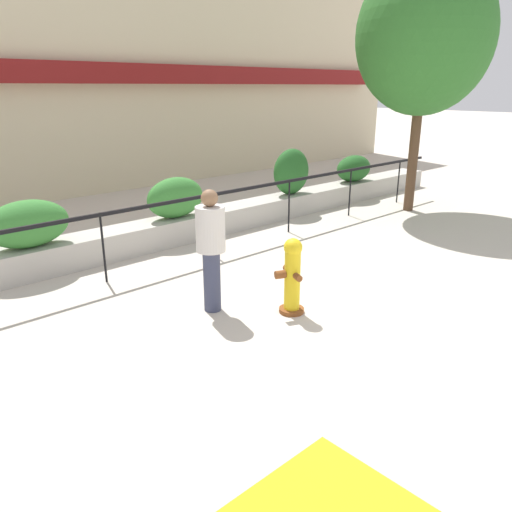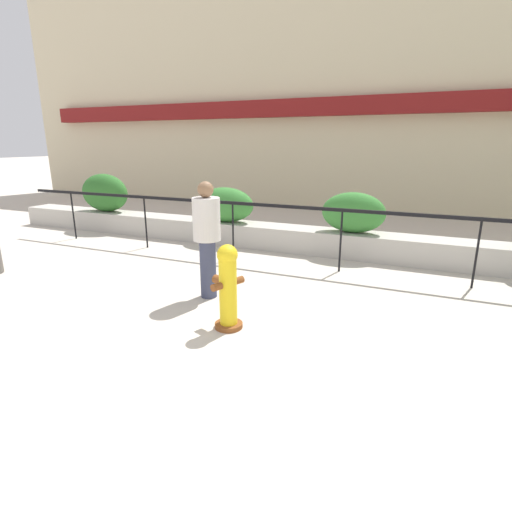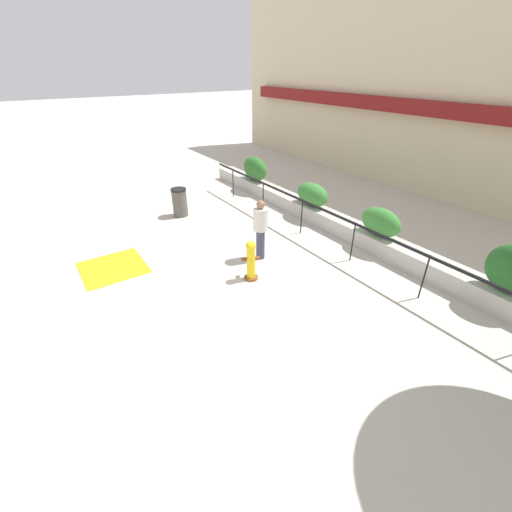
{
  "view_description": "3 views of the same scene",
  "coord_description": "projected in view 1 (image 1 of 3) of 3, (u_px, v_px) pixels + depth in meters",
  "views": [
    {
      "loc": [
        -5.5,
        -2.27,
        3.01
      ],
      "look_at": [
        -1.15,
        2.41,
        0.83
      ],
      "focal_mm": 35.0,
      "sensor_mm": 36.0,
      "label": 1
    },
    {
      "loc": [
        1.38,
        -2.02,
        2.25
      ],
      "look_at": [
        -0.7,
        2.75,
        0.77
      ],
      "focal_mm": 28.0,
      "sensor_mm": 36.0,
      "label": 2
    },
    {
      "loc": [
        5.44,
        -1.98,
        4.86
      ],
      "look_at": [
        -0.79,
        2.23,
        0.61
      ],
      "focal_mm": 24.0,
      "sensor_mm": 36.0,
      "label": 3
    }
  ],
  "objects": [
    {
      "name": "planter_wall_low",
      "position": [
        177.0,
        229.0,
        10.16
      ],
      "size": [
        18.0,
        0.7,
        0.5
      ],
      "primitive_type": "cube",
      "color": "#B7B2A8",
      "rests_on": "ground"
    },
    {
      "name": "building_facade",
      "position": [
        40.0,
        47.0,
        13.1
      ],
      "size": [
        30.0,
        1.36,
        8.0
      ],
      "color": "beige",
      "rests_on": "ground"
    },
    {
      "name": "hedge_bush_1",
      "position": [
        28.0,
        224.0,
        8.1
      ],
      "size": [
        1.35,
        0.7,
        0.78
      ],
      "primitive_type": "ellipsoid",
      "color": "#387F33",
      "rests_on": "planter_wall_low"
    },
    {
      "name": "hedge_bush_3",
      "position": [
        291.0,
        172.0,
        12.08
      ],
      "size": [
        1.08,
        0.57,
        1.1
      ],
      "primitive_type": "ellipsoid",
      "color": "#235B23",
      "rests_on": "planter_wall_low"
    },
    {
      "name": "ground_plane",
      "position": [
        459.0,
        346.0,
        6.09
      ],
      "size": [
        120.0,
        120.0,
        0.0
      ],
      "primitive_type": "plane",
      "color": "beige"
    },
    {
      "name": "hedge_bush_4",
      "position": [
        354.0,
        168.0,
        13.77
      ],
      "size": [
        1.21,
        0.7,
        0.72
      ],
      "primitive_type": "ellipsoid",
      "color": "#235B23",
      "rests_on": "planter_wall_low"
    },
    {
      "name": "fence_railing_segment",
      "position": [
        209.0,
        201.0,
        9.16
      ],
      "size": [
        15.0,
        0.05,
        1.15
      ],
      "color": "black",
      "rests_on": "ground"
    },
    {
      "name": "hedge_bush_2",
      "position": [
        176.0,
        198.0,
        9.96
      ],
      "size": [
        1.27,
        0.61,
        0.81
      ],
      "primitive_type": "ellipsoid",
      "color": "#387F33",
      "rests_on": "planter_wall_low"
    },
    {
      "name": "pedestrian",
      "position": [
        211.0,
        243.0,
        6.77
      ],
      "size": [
        0.55,
        0.55,
        1.73
      ],
      "color": "#383D56",
      "rests_on": "ground"
    },
    {
      "name": "street_tree",
      "position": [
        425.0,
        36.0,
        11.47
      ],
      "size": [
        3.4,
        3.06,
        5.9
      ],
      "color": "brown",
      "rests_on": "ground"
    },
    {
      "name": "fire_hydrant",
      "position": [
        292.0,
        275.0,
        6.84
      ],
      "size": [
        0.48,
        0.47,
        1.08
      ],
      "color": "brown",
      "rests_on": "ground"
    }
  ]
}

